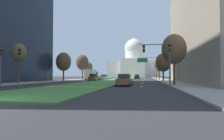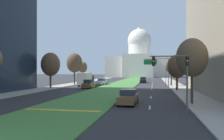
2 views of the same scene
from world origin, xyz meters
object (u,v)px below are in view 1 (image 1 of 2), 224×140
object	(u,v)px
street_tree_right_far	(159,64)
street_tree_left_distant	(89,67)
street_tree_left_mid	(64,62)
street_tree_right_mid	(163,63)
capitol_building	(134,64)
traffic_light_near_left	(6,58)
traffic_light_far_right	(155,69)
sedan_far_horizon	(137,77)
street_tree_left_far	(82,62)
sedan_distant	(104,77)
street_tree_right_distant	(159,67)
box_truck_delivery	(91,75)
traffic_light_near_right	(162,55)
street_tree_left_near	(19,53)
overhead_guide_sign	(149,64)
sedan_lead_stopped	(125,80)
street_tree_right_near	(174,49)
sedan_midblock	(94,78)

from	to	relation	value
street_tree_right_far	street_tree_left_distant	distance (m)	26.41
street_tree_left_mid	street_tree_right_mid	bearing A→B (deg)	0.38
capitol_building	traffic_light_near_left	xyz separation A→B (m)	(-10.18, -106.31, -5.44)
traffic_light_far_right	sedan_far_horizon	distance (m)	13.59
street_tree_left_far	sedan_distant	xyz separation A→B (m)	(7.18, 0.83, -4.93)
street_tree_right_distant	box_truck_delivery	size ratio (longest dim) A/B	0.93
traffic_light_near_right	box_truck_delivery	xyz separation A→B (m)	(-17.95, 30.45, -2.12)
capitol_building	box_truck_delivery	distance (m)	76.52
traffic_light_far_right	sedan_distant	xyz separation A→B (m)	(-16.16, 0.77, -2.52)
sedan_distant	box_truck_delivery	size ratio (longest dim) A/B	0.74
street_tree_left_near	street_tree_left_distant	bearing A→B (deg)	90.22
overhead_guide_sign	sedan_lead_stopped	size ratio (longest dim) A/B	1.47
street_tree_right_near	street_tree_left_far	distance (m)	38.51
street_tree_right_far	sedan_midblock	world-z (taller)	street_tree_right_far
traffic_light_near_left	street_tree_left_distant	distance (m)	43.34
overhead_guide_sign	street_tree_left_distant	bearing A→B (deg)	146.97
traffic_light_far_right	street_tree_right_distant	size ratio (longest dim) A/B	0.87
traffic_light_far_right	street_tree_left_mid	distance (m)	27.05
capitol_building	street_tree_right_near	distance (m)	101.65
street_tree_right_near	sedan_far_horizon	world-z (taller)	street_tree_right_near
capitol_building	traffic_light_far_right	distance (m)	72.22
overhead_guide_sign	box_truck_delivery	size ratio (longest dim) A/B	1.02
street_tree_right_mid	sedan_far_horizon	xyz separation A→B (m)	(-7.41, 24.31, -3.66)
capitol_building	street_tree_left_near	distance (m)	101.63
traffic_light_far_right	street_tree_left_far	xyz separation A→B (m)	(-23.34, -0.06, 2.41)
traffic_light_near_right	street_tree_left_distant	bearing A→B (deg)	118.02
capitol_building	overhead_guide_sign	world-z (taller)	capitol_building
capitol_building	sedan_distant	world-z (taller)	capitol_building
capitol_building	street_tree_left_far	distance (m)	72.33
sedan_lead_stopped	sedan_distant	distance (m)	33.13
box_truck_delivery	traffic_light_near_right	bearing A→B (deg)	-59.48
sedan_distant	traffic_light_near_right	bearing A→B (deg)	-66.87
traffic_light_near_left	street_tree_right_near	world-z (taller)	street_tree_right_near
street_tree_left_mid	sedan_far_horizon	bearing A→B (deg)	53.88
traffic_light_near_right	box_truck_delivery	bearing A→B (deg)	120.52
street_tree_left_mid	street_tree_left_far	xyz separation A→B (m)	(0.56, 12.50, 0.72)
sedan_midblock	street_tree_left_mid	bearing A→B (deg)	-164.27
street_tree_right_near	street_tree_left_mid	world-z (taller)	street_tree_left_mid
street_tree_left_distant	street_tree_left_mid	bearing A→B (deg)	-90.29
sedan_distant	overhead_guide_sign	bearing A→B (deg)	-26.04
sedan_midblock	box_truck_delivery	distance (m)	6.37
street_tree_right_near	box_truck_delivery	bearing A→B (deg)	128.65
street_tree_left_far	box_truck_delivery	bearing A→B (deg)	-45.14
capitol_building	sedan_lead_stopped	size ratio (longest dim) A/B	8.09
capitol_building	street_tree_right_mid	xyz separation A→B (m)	(12.40, -83.52, -4.74)
street_tree_right_far	street_tree_left_distant	xyz separation A→B (m)	(-25.05, 8.39, -0.23)
street_tree_left_near	street_tree_right_near	xyz separation A→B (m)	(24.91, -0.06, -0.09)
street_tree_right_mid	street_tree_right_far	size ratio (longest dim) A/B	0.99
street_tree_right_far	sedan_far_horizon	size ratio (longest dim) A/B	1.59
street_tree_right_distant	street_tree_right_near	bearing A→B (deg)	-91.03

